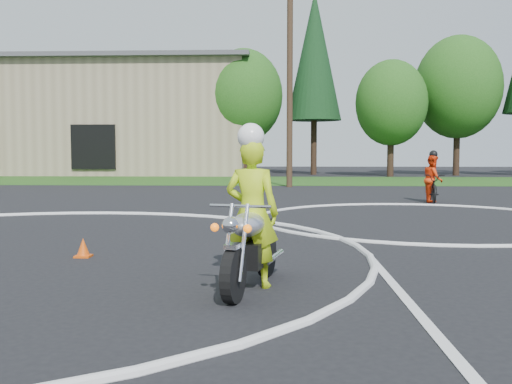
{
  "coord_description": "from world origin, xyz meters",
  "views": [
    {
      "loc": [
        4.6,
        -5.93,
        1.65
      ],
      "look_at": [
        4.26,
        1.87,
        1.1
      ],
      "focal_mm": 40.0,
      "sensor_mm": 36.0,
      "label": 1
    }
  ],
  "objects": [
    {
      "name": "grass_strip",
      "position": [
        0.0,
        27.0,
        0.01
      ],
      "size": [
        120.0,
        10.0,
        0.02
      ],
      "primitive_type": "cube",
      "color": "#1E4714",
      "rests_on": "ground"
    },
    {
      "name": "course_markings",
      "position": [
        2.17,
        4.35,
        0.01
      ],
      "size": [
        19.05,
        19.05,
        0.12
      ],
      "color": "silver",
      "rests_on": "ground"
    },
    {
      "name": "primary_motorcycle",
      "position": [
        4.24,
        0.83,
        0.52
      ],
      "size": [
        0.85,
        2.02,
        1.08
      ],
      "rotation": [
        0.0,
        0.0,
        -0.23
      ],
      "color": "black",
      "rests_on": "ground"
    },
    {
      "name": "rider_primary_grp",
      "position": [
        4.25,
        0.97,
        0.96
      ],
      "size": [
        0.74,
        0.57,
        2.0
      ],
      "rotation": [
        0.0,
        0.0,
        -0.23
      ],
      "color": "#B8DB17",
      "rests_on": "ground"
    },
    {
      "name": "rider_second_grp",
      "position": [
        9.58,
        12.96,
        0.6
      ],
      "size": [
        0.87,
        1.85,
        1.71
      ],
      "rotation": [
        0.0,
        0.0,
        -0.14
      ],
      "color": "black",
      "rests_on": "ground"
    },
    {
      "name": "traffic_cones",
      "position": [
        5.72,
        3.1,
        0.14
      ],
      "size": [
        19.1,
        14.18,
        0.3
      ],
      "color": "#E64F0C",
      "rests_on": "ground"
    },
    {
      "name": "warehouse",
      "position": [
        -18.0,
        39.99,
        4.16
      ],
      "size": [
        41.0,
        17.0,
        8.3
      ],
      "color": "tan",
      "rests_on": "ground"
    },
    {
      "name": "treeline",
      "position": [
        14.78,
        34.61,
        6.62
      ],
      "size": [
        38.2,
        8.1,
        14.52
      ],
      "color": "#382619",
      "rests_on": "ground"
    },
    {
      "name": "utility_poles",
      "position": [
        5.0,
        21.0,
        5.2
      ],
      "size": [
        41.6,
        1.12,
        10.0
      ],
      "color": "#473321",
      "rests_on": "ground"
    }
  ]
}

